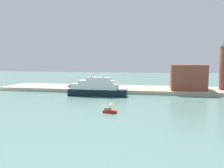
{
  "coord_description": "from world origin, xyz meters",
  "views": [
    {
      "loc": [
        20.39,
        -80.83,
        13.88
      ],
      "look_at": [
        2.34,
        6.0,
        5.18
      ],
      "focal_mm": 37.82,
      "sensor_mm": 36.0,
      "label": 1
    }
  ],
  "objects_px": {
    "harbor_building": "(188,77)",
    "small_motorboat": "(110,109)",
    "work_barge": "(76,93)",
    "person_figure": "(78,86)",
    "mooring_bollard": "(117,89)",
    "parked_car": "(73,86)",
    "large_yacht": "(96,88)"
  },
  "relations": [
    {
      "from": "large_yacht",
      "to": "mooring_bollard",
      "type": "height_order",
      "value": "large_yacht"
    },
    {
      "from": "parked_car",
      "to": "person_figure",
      "type": "height_order",
      "value": "person_figure"
    },
    {
      "from": "harbor_building",
      "to": "parked_car",
      "type": "distance_m",
      "value": 52.11
    },
    {
      "from": "small_motorboat",
      "to": "harbor_building",
      "type": "relative_size",
      "value": 0.26
    },
    {
      "from": "small_motorboat",
      "to": "work_barge",
      "type": "bearing_deg",
      "value": 123.39
    },
    {
      "from": "parked_car",
      "to": "work_barge",
      "type": "bearing_deg",
      "value": -62.74
    },
    {
      "from": "small_motorboat",
      "to": "person_figure",
      "type": "height_order",
      "value": "person_figure"
    },
    {
      "from": "mooring_bollard",
      "to": "parked_car",
      "type": "bearing_deg",
      "value": 164.02
    },
    {
      "from": "small_motorboat",
      "to": "mooring_bollard",
      "type": "height_order",
      "value": "small_motorboat"
    },
    {
      "from": "person_figure",
      "to": "harbor_building",
      "type": "bearing_deg",
      "value": 5.6
    },
    {
      "from": "small_motorboat",
      "to": "work_barge",
      "type": "xyz_separation_m",
      "value": [
        -21.73,
        32.96,
        -0.42
      ]
    },
    {
      "from": "small_motorboat",
      "to": "parked_car",
      "type": "distance_m",
      "value": 51.19
    },
    {
      "from": "parked_car",
      "to": "large_yacht",
      "type": "bearing_deg",
      "value": -43.66
    },
    {
      "from": "parked_car",
      "to": "mooring_bollard",
      "type": "distance_m",
      "value": 23.12
    },
    {
      "from": "person_figure",
      "to": "small_motorboat",
      "type": "bearing_deg",
      "value": -60.04
    },
    {
      "from": "harbor_building",
      "to": "work_barge",
      "type": "bearing_deg",
      "value": -164.97
    },
    {
      "from": "harbor_building",
      "to": "parked_car",
      "type": "bearing_deg",
      "value": -177.76
    },
    {
      "from": "small_motorboat",
      "to": "mooring_bollard",
      "type": "bearing_deg",
      "value": 97.52
    },
    {
      "from": "harbor_building",
      "to": "person_figure",
      "type": "bearing_deg",
      "value": -174.4
    },
    {
      "from": "person_figure",
      "to": "mooring_bollard",
      "type": "xyz_separation_m",
      "value": [
        18.58,
        -3.67,
        -0.41
      ]
    },
    {
      "from": "harbor_building",
      "to": "small_motorboat",
      "type": "bearing_deg",
      "value": -118.57
    },
    {
      "from": "work_barge",
      "to": "mooring_bollard",
      "type": "height_order",
      "value": "mooring_bollard"
    },
    {
      "from": "large_yacht",
      "to": "parked_car",
      "type": "bearing_deg",
      "value": 136.34
    },
    {
      "from": "harbor_building",
      "to": "mooring_bollard",
      "type": "bearing_deg",
      "value": -164.18
    },
    {
      "from": "large_yacht",
      "to": "mooring_bollard",
      "type": "bearing_deg",
      "value": 51.11
    },
    {
      "from": "work_barge",
      "to": "person_figure",
      "type": "xyz_separation_m",
      "value": [
        -1.74,
        7.75,
        1.78
      ]
    },
    {
      "from": "work_barge",
      "to": "mooring_bollard",
      "type": "xyz_separation_m",
      "value": [
        16.84,
        4.08,
        1.37
      ]
    },
    {
      "from": "person_figure",
      "to": "mooring_bollard",
      "type": "distance_m",
      "value": 18.95
    },
    {
      "from": "work_barge",
      "to": "mooring_bollard",
      "type": "relative_size",
      "value": 7.38
    },
    {
      "from": "large_yacht",
      "to": "parked_car",
      "type": "height_order",
      "value": "large_yacht"
    },
    {
      "from": "small_motorboat",
      "to": "harbor_building",
      "type": "height_order",
      "value": "harbor_building"
    },
    {
      "from": "parked_car",
      "to": "harbor_building",
      "type": "bearing_deg",
      "value": 2.24
    }
  ]
}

